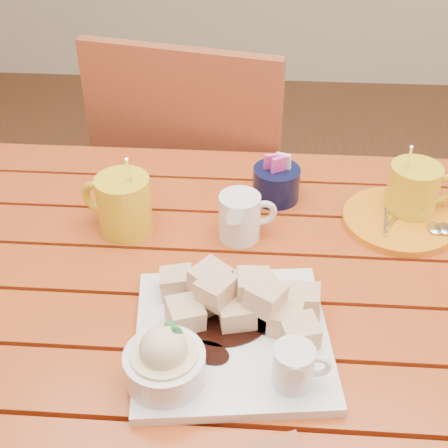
# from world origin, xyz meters

# --- Properties ---
(table) EXTENTS (1.20, 0.79, 0.75)m
(table) POSITION_xyz_m (0.00, 0.00, 0.64)
(table) COLOR #A23314
(table) RESTS_ON ground
(dessert_plate) EXTENTS (0.30, 0.30, 0.11)m
(dessert_plate) POSITION_xyz_m (0.01, -0.16, 0.78)
(dessert_plate) COLOR white
(dessert_plate) RESTS_ON table
(coffee_mug_left) EXTENTS (0.13, 0.09, 0.16)m
(coffee_mug_left) POSITION_xyz_m (-0.18, 0.11, 0.80)
(coffee_mug_left) COLOR gold
(coffee_mug_left) RESTS_ON table
(coffee_mug_right) EXTENTS (0.13, 0.09, 0.15)m
(coffee_mug_right) POSITION_xyz_m (0.33, 0.19, 0.80)
(coffee_mug_right) COLOR gold
(coffee_mug_right) RESTS_ON table
(cream_pitcher) EXTENTS (0.10, 0.09, 0.09)m
(cream_pitcher) POSITION_xyz_m (0.03, 0.10, 0.79)
(cream_pitcher) COLOR white
(cream_pitcher) RESTS_ON table
(sugar_caddy) EXTENTS (0.09, 0.09, 0.10)m
(sugar_caddy) POSITION_xyz_m (0.09, 0.23, 0.78)
(sugar_caddy) COLOR black
(sugar_caddy) RESTS_ON table
(orange_saucer) EXTENTS (0.20, 0.20, 0.02)m
(orange_saucer) POSITION_xyz_m (0.31, 0.16, 0.76)
(orange_saucer) COLOR orange
(orange_saucer) RESTS_ON table
(chair_far) EXTENTS (0.53, 0.53, 0.95)m
(chair_far) POSITION_xyz_m (-0.10, 0.58, 0.53)
(chair_far) COLOR brown
(chair_far) RESTS_ON ground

